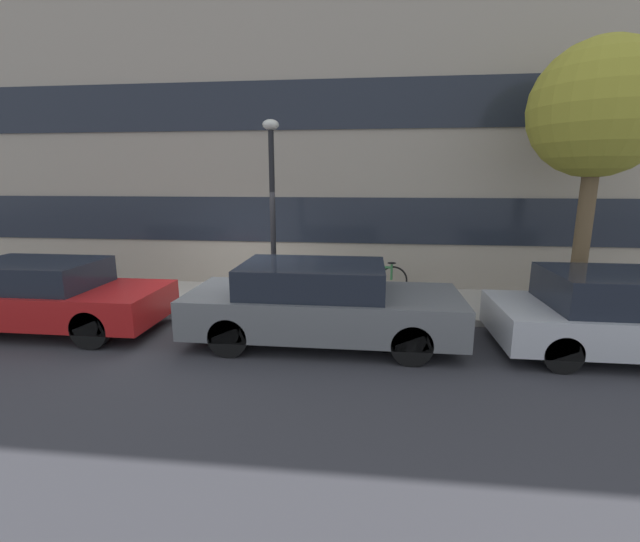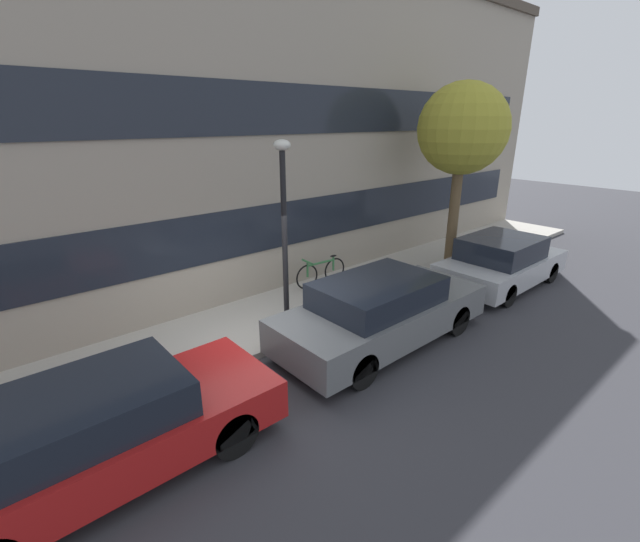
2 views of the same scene
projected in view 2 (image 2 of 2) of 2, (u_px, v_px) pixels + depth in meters
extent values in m
plane|color=#333338|center=(266.00, 356.00, 8.07)|extent=(56.00, 56.00, 0.00)
cube|color=#A8A399|center=(233.00, 331.00, 8.89)|extent=(28.00, 2.38, 0.13)
cube|color=gray|center=(179.00, 129.00, 8.72)|extent=(28.00, 0.90, 8.06)
cube|color=#1E232D|center=(200.00, 240.00, 9.14)|extent=(25.76, 0.04, 1.10)
cube|color=#1E232D|center=(187.00, 107.00, 8.25)|extent=(25.76, 0.04, 1.10)
cube|color=#AD1919|center=(107.00, 438.00, 5.26)|extent=(4.30, 1.69, 0.58)
cube|color=black|center=(84.00, 408.00, 4.98)|extent=(2.24, 1.49, 0.48)
cylinder|color=black|center=(185.00, 383.00, 6.70)|extent=(0.65, 0.18, 0.65)
cylinder|color=black|center=(235.00, 434.00, 5.62)|extent=(0.65, 0.18, 0.65)
cube|color=slate|center=(383.00, 316.00, 8.42)|extent=(4.58, 1.80, 0.64)
cube|color=black|center=(378.00, 292.00, 8.12)|extent=(2.38, 1.59, 0.49)
cylinder|color=black|center=(396.00, 297.00, 9.96)|extent=(0.64, 0.18, 0.64)
cylinder|color=black|center=(458.00, 320.00, 8.81)|extent=(0.64, 0.18, 0.64)
cylinder|color=black|center=(301.00, 335.00, 8.20)|extent=(0.64, 0.18, 0.64)
cylinder|color=black|center=(362.00, 370.00, 7.05)|extent=(0.64, 0.18, 0.64)
cube|color=#B2B5BA|center=(501.00, 267.00, 11.40)|extent=(3.92, 1.81, 0.57)
cube|color=black|center=(501.00, 248.00, 11.11)|extent=(2.04, 1.59, 0.56)
cylinder|color=black|center=(494.00, 258.00, 12.80)|extent=(0.56, 0.18, 0.56)
cylinder|color=black|center=(551.00, 272.00, 11.64)|extent=(0.56, 0.18, 0.56)
cylinder|color=black|center=(448.00, 277.00, 11.30)|extent=(0.56, 0.18, 0.56)
cylinder|color=black|center=(508.00, 295.00, 10.14)|extent=(0.56, 0.18, 0.56)
cylinder|color=red|center=(68.00, 409.00, 6.37)|extent=(0.26, 0.26, 0.04)
cylinder|color=red|center=(64.00, 392.00, 6.27)|extent=(0.18, 0.18, 0.56)
sphere|color=red|center=(60.00, 374.00, 6.16)|extent=(0.19, 0.19, 0.19)
cylinder|color=red|center=(51.00, 393.00, 6.15)|extent=(0.14, 0.07, 0.07)
cylinder|color=red|center=(76.00, 385.00, 6.35)|extent=(0.14, 0.07, 0.07)
torus|color=black|center=(307.00, 277.00, 10.79)|extent=(0.65, 0.09, 0.65)
torus|color=black|center=(335.00, 270.00, 11.28)|extent=(0.65, 0.09, 0.65)
cylinder|color=#33723F|center=(321.00, 263.00, 10.94)|extent=(0.85, 0.12, 0.06)
cylinder|color=#33723F|center=(333.00, 264.00, 11.20)|extent=(0.06, 0.06, 0.37)
cylinder|color=#33723F|center=(308.00, 270.00, 10.73)|extent=(0.06, 0.06, 0.37)
ellipsoid|color=black|center=(333.00, 256.00, 11.13)|extent=(0.21, 0.10, 0.05)
cylinder|color=#33723F|center=(307.00, 262.00, 10.66)|extent=(0.08, 0.44, 0.05)
cylinder|color=brown|center=(454.00, 212.00, 12.09)|extent=(0.29, 0.29, 3.18)
sphere|color=olive|center=(463.00, 129.00, 11.33)|extent=(2.40, 2.40, 2.40)
cylinder|color=black|center=(285.00, 245.00, 8.33)|extent=(0.11, 0.11, 3.55)
ellipsoid|color=silver|center=(282.00, 145.00, 7.69)|extent=(0.32, 0.32, 0.20)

